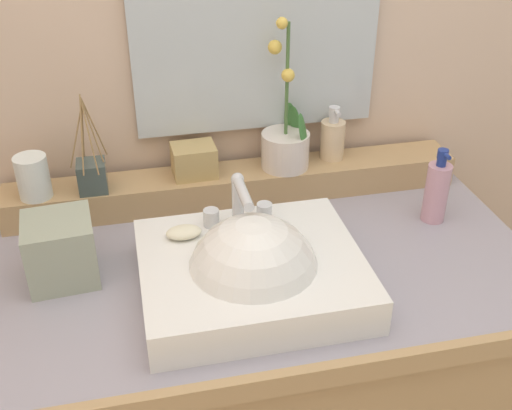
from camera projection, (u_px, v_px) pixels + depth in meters
wall_back at (220, 20)px, 1.48m from camera, size 2.78×0.20×2.43m
vanity_cabinet at (260, 398)px, 1.53m from camera, size 1.14×0.66×0.84m
back_ledge at (237, 184)px, 1.51m from camera, size 1.07×0.11×0.07m
sink_basin at (252, 276)px, 1.20m from camera, size 0.42×0.36×0.28m
soap_bar at (184, 231)px, 1.24m from camera, size 0.07×0.04×0.02m
potted_plant at (286, 142)px, 1.48m from camera, size 0.11×0.12×0.36m
soap_dispenser at (333, 138)px, 1.52m from camera, size 0.06×0.06×0.13m
tumbler_cup at (33, 177)px, 1.36m from camera, size 0.07×0.07×0.10m
reed_diffuser at (92, 175)px, 1.39m from camera, size 0.08×0.10×0.23m
trinket_box at (194, 160)px, 1.45m from camera, size 0.10×0.08×0.07m
lotion_bottle at (437, 191)px, 1.41m from camera, size 0.05×0.06×0.18m
tissue_box at (61, 250)px, 1.23m from camera, size 0.14×0.14×0.13m
mirror at (257, 7)px, 1.37m from camera, size 0.56×0.02×0.56m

